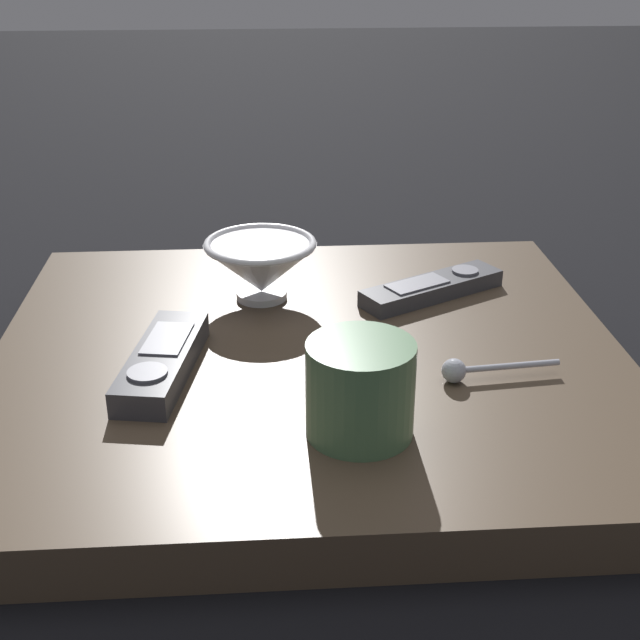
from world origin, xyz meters
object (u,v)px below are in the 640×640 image
teaspoon (466,370)px  tv_remote_far (432,288)px  coffee_mug (360,389)px  tv_remote_near (162,361)px  cereal_bowl (261,266)px

teaspoon → tv_remote_far: 0.20m
coffee_mug → teaspoon: size_ratio=0.79×
teaspoon → tv_remote_near: (0.28, -0.03, 0.00)m
teaspoon → tv_remote_far: teaspoon is taller
coffee_mug → tv_remote_near: 0.21m
coffee_mug → teaspoon: 0.14m
coffee_mug → teaspoon: (-0.11, -0.08, -0.03)m
cereal_bowl → tv_remote_far: 0.19m
coffee_mug → tv_remote_near: size_ratio=0.51×
cereal_bowl → coffee_mug: coffee_mug is taller
tv_remote_near → teaspoon: bearing=173.3°
tv_remote_near → cereal_bowl: bearing=-118.9°
teaspoon → tv_remote_near: 0.28m
tv_remote_far → coffee_mug: bearing=67.7°
cereal_bowl → teaspoon: (-0.19, 0.20, -0.03)m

